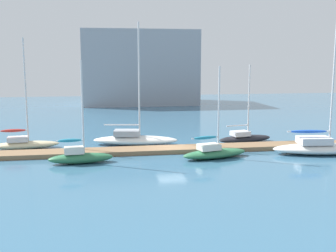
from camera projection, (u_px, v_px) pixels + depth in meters
ground_plane at (172, 152)px, 35.97m from camera, size 120.00×120.00×0.00m
dock_pier at (172, 149)px, 35.94m from camera, size 32.77×2.30×0.39m
sailboat_0 at (24, 143)px, 37.02m from camera, size 6.17×2.28×10.08m
sailboat_1 at (80, 156)px, 31.77m from camera, size 5.13×1.75×8.08m
sailboat_2 at (134, 139)px, 38.86m from camera, size 8.38×3.49×11.62m
sailboat_3 at (214, 152)px, 33.50m from camera, size 6.03×3.03×7.59m
sailboat_4 at (245, 138)px, 39.98m from camera, size 5.97×2.96×7.65m
sailboat_5 at (323, 147)px, 35.01m from camera, size 9.22×3.60×12.28m
mooring_buoy_orange at (14, 140)px, 39.50m from camera, size 0.67×0.67×0.67m
harbor_building_distant at (139, 68)px, 76.47m from camera, size 20.88×13.17×13.52m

